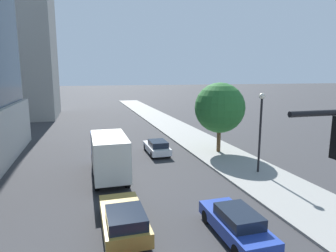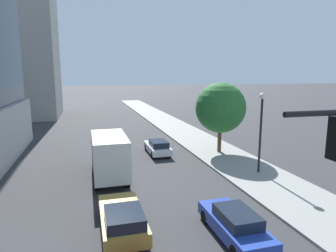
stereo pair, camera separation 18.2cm
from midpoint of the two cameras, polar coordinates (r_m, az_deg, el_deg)
sidewalk at (r=25.64m, az=12.08°, el=-6.57°), size 4.99×120.00×0.15m
construction_building at (r=57.23m, az=-28.14°, el=18.64°), size 23.08×14.32×38.55m
street_lamp at (r=22.14m, az=17.41°, el=0.94°), size 0.44×0.44×5.86m
street_tree at (r=27.27m, az=9.85°, el=3.51°), size 4.62×4.62×6.44m
car_white at (r=27.14m, az=-2.34°, el=-4.12°), size 1.76×4.27×1.34m
car_gold at (r=14.36m, az=-9.02°, el=-17.42°), size 1.94×4.59×1.43m
car_blue at (r=14.15m, az=12.80°, el=-18.04°), size 1.73×4.53×1.39m
box_truck at (r=21.20m, az=-11.76°, el=-5.16°), size 2.27×7.18×3.24m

